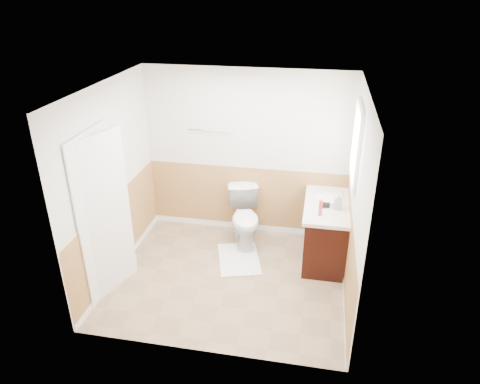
% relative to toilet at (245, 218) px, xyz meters
% --- Properties ---
extents(floor, '(3.00, 3.00, 0.00)m').
position_rel_toilet_xyz_m(floor, '(-0.05, -0.91, -0.41)').
color(floor, '#8C7051').
rests_on(floor, ground).
extents(ceiling, '(3.00, 3.00, 0.00)m').
position_rel_toilet_xyz_m(ceiling, '(-0.05, -0.91, 2.09)').
color(ceiling, white).
rests_on(ceiling, floor).
extents(wall_back, '(3.00, 0.00, 3.00)m').
position_rel_toilet_xyz_m(wall_back, '(-0.05, 0.39, 0.84)').
color(wall_back, silver).
rests_on(wall_back, floor).
extents(wall_front, '(3.00, 0.00, 3.00)m').
position_rel_toilet_xyz_m(wall_front, '(-0.05, -2.21, 0.84)').
color(wall_front, silver).
rests_on(wall_front, floor).
extents(wall_left, '(0.00, 3.00, 3.00)m').
position_rel_toilet_xyz_m(wall_left, '(-1.55, -0.91, 0.84)').
color(wall_left, silver).
rests_on(wall_left, floor).
extents(wall_right, '(0.00, 3.00, 3.00)m').
position_rel_toilet_xyz_m(wall_right, '(1.45, -0.91, 0.84)').
color(wall_right, silver).
rests_on(wall_right, floor).
extents(wainscot_back, '(3.00, 0.00, 3.00)m').
position_rel_toilet_xyz_m(wainscot_back, '(-0.05, 0.38, 0.09)').
color(wainscot_back, '#BA824A').
rests_on(wainscot_back, floor).
extents(wainscot_front, '(3.00, 0.00, 3.00)m').
position_rel_toilet_xyz_m(wainscot_front, '(-0.05, -2.20, 0.09)').
color(wainscot_front, '#BA824A').
rests_on(wainscot_front, floor).
extents(wainscot_left, '(0.00, 2.60, 2.60)m').
position_rel_toilet_xyz_m(wainscot_left, '(-1.54, -0.91, 0.09)').
color(wainscot_left, '#BA824A').
rests_on(wainscot_left, floor).
extents(wainscot_right, '(0.00, 2.60, 2.60)m').
position_rel_toilet_xyz_m(wainscot_right, '(1.44, -0.91, 0.09)').
color(wainscot_right, '#BA824A').
rests_on(wainscot_right, floor).
extents(toilet, '(0.66, 0.90, 0.82)m').
position_rel_toilet_xyz_m(toilet, '(0.00, 0.00, 0.00)').
color(toilet, white).
rests_on(toilet, floor).
extents(bath_mat, '(0.75, 0.92, 0.02)m').
position_rel_toilet_xyz_m(bath_mat, '(0.00, -0.48, -0.40)').
color(bath_mat, silver).
rests_on(bath_mat, floor).
extents(vanity_cabinet, '(0.55, 1.10, 0.80)m').
position_rel_toilet_xyz_m(vanity_cabinet, '(1.16, -0.21, -0.01)').
color(vanity_cabinet, black).
rests_on(vanity_cabinet, floor).
extents(vanity_knob_left, '(0.03, 0.03, 0.03)m').
position_rel_toilet_xyz_m(vanity_knob_left, '(0.86, -0.31, 0.14)').
color(vanity_knob_left, silver).
rests_on(vanity_knob_left, vanity_cabinet).
extents(vanity_knob_right, '(0.03, 0.03, 0.03)m').
position_rel_toilet_xyz_m(vanity_knob_right, '(0.86, -0.11, 0.14)').
color(vanity_knob_right, '#B6B7BD').
rests_on(vanity_knob_right, vanity_cabinet).
extents(countertop, '(0.60, 1.15, 0.05)m').
position_rel_toilet_xyz_m(countertop, '(1.15, -0.21, 0.42)').
color(countertop, beige).
rests_on(countertop, vanity_cabinet).
extents(sink_basin, '(0.36, 0.36, 0.02)m').
position_rel_toilet_xyz_m(sink_basin, '(1.16, -0.06, 0.45)').
color(sink_basin, white).
rests_on(sink_basin, countertop).
extents(faucet, '(0.02, 0.02, 0.14)m').
position_rel_toilet_xyz_m(faucet, '(1.34, -0.06, 0.51)').
color(faucet, silver).
rests_on(faucet, countertop).
extents(lotion_bottle, '(0.05, 0.05, 0.22)m').
position_rel_toilet_xyz_m(lotion_bottle, '(1.06, -0.54, 0.55)').
color(lotion_bottle, '#C63348').
rests_on(lotion_bottle, countertop).
extents(soap_dispenser, '(0.11, 0.11, 0.21)m').
position_rel_toilet_xyz_m(soap_dispenser, '(1.28, -0.31, 0.55)').
color(soap_dispenser, gray).
rests_on(soap_dispenser, countertop).
extents(hair_dryer_body, '(0.14, 0.07, 0.07)m').
position_rel_toilet_xyz_m(hair_dryer_body, '(1.11, -0.29, 0.48)').
color(hair_dryer_body, black).
rests_on(hair_dryer_body, countertop).
extents(hair_dryer_handle, '(0.03, 0.03, 0.07)m').
position_rel_toilet_xyz_m(hair_dryer_handle, '(1.08, -0.33, 0.45)').
color(hair_dryer_handle, black).
rests_on(hair_dryer_handle, countertop).
extents(mirror_panel, '(0.02, 0.35, 0.90)m').
position_rel_toilet_xyz_m(mirror_panel, '(1.42, 0.19, 1.14)').
color(mirror_panel, silver).
rests_on(mirror_panel, wall_right).
extents(window_frame, '(0.04, 0.80, 1.00)m').
position_rel_toilet_xyz_m(window_frame, '(1.42, -0.32, 1.34)').
color(window_frame, white).
rests_on(window_frame, wall_right).
extents(window_glass, '(0.01, 0.70, 0.90)m').
position_rel_toilet_xyz_m(window_glass, '(1.43, -0.32, 1.34)').
color(window_glass, white).
rests_on(window_glass, wall_right).
extents(door, '(0.29, 0.78, 2.04)m').
position_rel_toilet_xyz_m(door, '(-1.45, -1.36, 0.61)').
color(door, white).
rests_on(door, wall_left).
extents(door_frame, '(0.02, 0.92, 2.10)m').
position_rel_toilet_xyz_m(door_frame, '(-1.53, -1.36, 0.62)').
color(door_frame, white).
rests_on(door_frame, wall_left).
extents(door_knob, '(0.06, 0.06, 0.06)m').
position_rel_toilet_xyz_m(door_knob, '(-1.39, -1.03, 0.54)').
color(door_knob, silver).
rests_on(door_knob, door).
extents(towel_bar, '(0.62, 0.02, 0.02)m').
position_rel_toilet_xyz_m(towel_bar, '(-0.60, 0.34, 1.19)').
color(towel_bar, silver).
rests_on(towel_bar, wall_back).
extents(tp_holder_bar, '(0.14, 0.02, 0.02)m').
position_rel_toilet_xyz_m(tp_holder_bar, '(-0.15, 0.32, 0.29)').
color(tp_holder_bar, silver).
rests_on(tp_holder_bar, wall_back).
extents(tp_roll, '(0.10, 0.11, 0.11)m').
position_rel_toilet_xyz_m(tp_roll, '(-0.15, 0.32, 0.29)').
color(tp_roll, white).
rests_on(tp_roll, tp_holder_bar).
extents(tp_sheet, '(0.10, 0.01, 0.16)m').
position_rel_toilet_xyz_m(tp_sheet, '(-0.15, 0.32, 0.18)').
color(tp_sheet, white).
rests_on(tp_sheet, tp_roll).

